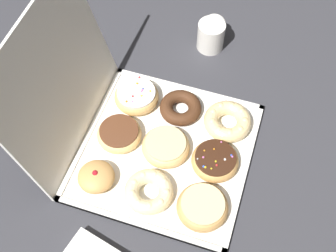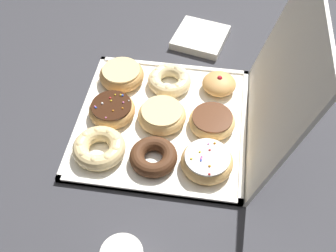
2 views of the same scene
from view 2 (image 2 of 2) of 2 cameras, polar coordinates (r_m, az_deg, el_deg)
ground_plane at (r=1.04m, az=-0.81°, el=0.41°), size 3.00×3.00×0.00m
donut_box at (r=1.03m, az=-0.81°, el=0.60°), size 0.41×0.41×0.01m
box_lid_open at (r=0.91m, az=15.18°, el=6.02°), size 0.41×0.09×0.37m
glazed_ring_donut_0 at (r=1.12m, az=-6.38°, el=7.00°), size 0.12×0.12×0.04m
sprinkle_donut_1 at (r=1.03m, az=-7.73°, el=2.12°), size 0.12×0.12×0.04m
cruller_donut_2 at (r=0.96m, az=-9.44°, el=-2.95°), size 0.12×0.12×0.04m
cruller_donut_3 at (r=1.10m, az=0.14°, el=6.32°), size 0.12×0.12×0.04m
glazed_ring_donut_4 at (r=1.01m, az=-1.03°, el=1.39°), size 0.12×0.12×0.04m
chocolate_cake_ring_donut_5 at (r=0.94m, az=-2.27°, el=-4.19°), size 0.11×0.11×0.03m
jelly_filled_donut_6 at (r=1.10m, az=7.02°, el=5.79°), size 0.09×0.09×0.05m
chocolate_frosted_donut_7 at (r=1.01m, az=6.03°, el=0.46°), size 0.11×0.11×0.04m
sprinkle_donut_8 at (r=0.93m, az=5.36°, el=-4.84°), size 0.12×0.12×0.04m
napkin_stack at (r=1.27m, az=4.48°, el=12.04°), size 0.17×0.17×0.02m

